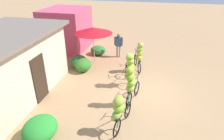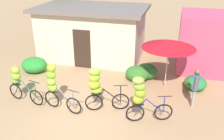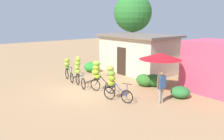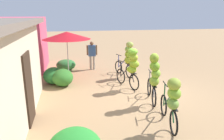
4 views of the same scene
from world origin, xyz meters
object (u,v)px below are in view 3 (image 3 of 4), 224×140
Objects in this scene: bicycle_leftmost at (68,67)px; bicycle_near_pile at (78,69)px; shop_pink at (219,67)px; person_vendor at (161,84)px; market_umbrella at (160,56)px; bicycle_by_shop at (113,80)px; tree_behind_building at (133,13)px; building_low at (137,53)px; bicycle_center_loaded at (98,73)px.

bicycle_near_pile reaches higher than bicycle_leftmost.
shop_pink is 8.00m from bicycle_near_pile.
shop_pink is 4.04m from person_vendor.
shop_pink is 1.42× the size of market_umbrella.
shop_pink is at bearing 35.12° from bicycle_leftmost.
shop_pink is 1.84× the size of bicycle_by_shop.
bicycle_near_pile is at bearing -5.53° from bicycle_leftmost.
tree_behind_building is 11.35m from person_vendor.
building_low is at bearing 123.60° from bicycle_by_shop.
market_umbrella is at bearing -35.24° from tree_behind_building.
shop_pink is 1.87× the size of bicycle_center_loaded.
tree_behind_building is at bearing 144.76° from market_umbrella.
tree_behind_building is 11.06m from bicycle_by_shop.
building_low is 3.30× the size of bicycle_near_pile.
bicycle_by_shop is at bearing 0.20° from bicycle_near_pile.
shop_pink reaches higher than bicycle_leftmost.
bicycle_near_pile is at bearing -137.28° from shop_pink.
bicycle_leftmost is (1.93, -7.87, -3.64)m from tree_behind_building.
bicycle_leftmost is at bearing -144.88° from shop_pink.
person_vendor is (5.44, -3.98, -0.50)m from building_low.
bicycle_leftmost is 4.84m from bicycle_by_shop.
building_low is 2.63× the size of market_umbrella.
building_low is 6.29m from shop_pink.
bicycle_near_pile is at bearing -169.65° from bicycle_center_loaded.
bicycle_center_loaded is at bearing 170.31° from bicycle_by_shop.
building_low is 5.49m from bicycle_leftmost.
bicycle_center_loaded is at bearing 2.39° from bicycle_leftmost.
bicycle_leftmost is at bearing -102.69° from building_low.
bicycle_near_pile is 1.03× the size of bicycle_by_shop.
building_low is at bearing 147.84° from market_umbrella.
building_low is 1.85× the size of shop_pink.
market_umbrella is 1.29× the size of bicycle_by_shop.
building_low reaches higher than bicycle_by_shop.
tree_behind_building is at bearing 142.72° from person_vendor.
market_umbrella is 2.03m from person_vendor.
bicycle_by_shop reaches higher than bicycle_center_loaded.
bicycle_by_shop is (-2.65, -5.41, -0.37)m from shop_pink.
tree_behind_building is at bearing 164.54° from shop_pink.
person_vendor is (3.43, 1.22, -0.08)m from bicycle_center_loaded.
shop_pink is 9.17m from bicycle_leftmost.
person_vendor is at bearing 16.69° from bicycle_near_pile.
tree_behind_building is 9.45m from bicycle_near_pile.
tree_behind_building is at bearing 103.79° from bicycle_leftmost.
market_umbrella is 1.26× the size of bicycle_near_pile.
shop_pink is at bearing -0.54° from building_low.
bicycle_by_shop is at bearing -56.40° from building_low.
market_umbrella reaches higher than bicycle_leftmost.
market_umbrella is at bearing 131.92° from person_vendor.
person_vendor is (1.15, -1.28, -1.07)m from market_umbrella.
bicycle_near_pile is (1.61, -0.16, 0.14)m from bicycle_leftmost.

